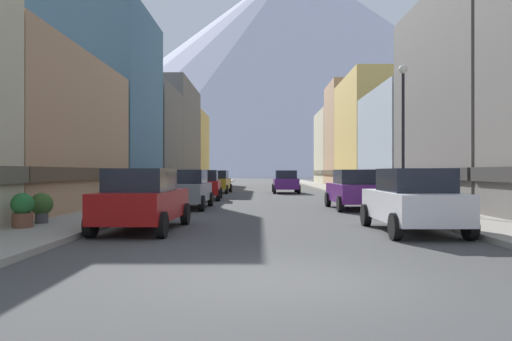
% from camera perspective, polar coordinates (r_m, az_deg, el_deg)
% --- Properties ---
extents(ground_plane, '(400.00, 400.00, 0.00)m').
position_cam_1_polar(ground_plane, '(8.03, 3.73, -12.34)').
color(ground_plane, '#414141').
extents(sidewalk_left, '(2.50, 100.00, 0.15)m').
position_cam_1_polar(sidewalk_left, '(43.25, -7.31, -2.26)').
color(sidewalk_left, gray).
rests_on(sidewalk_left, ground).
extents(sidewalk_right, '(2.50, 100.00, 0.15)m').
position_cam_1_polar(sidewalk_right, '(43.38, 9.30, -2.25)').
color(sidewalk_right, gray).
rests_on(sidewalk_right, ground).
extents(storefront_left_1, '(7.32, 11.93, 6.62)m').
position_cam_1_polar(storefront_left_1, '(23.61, -26.21, 3.52)').
color(storefront_left_1, tan).
rests_on(storefront_left_1, ground).
extents(storefront_left_2, '(9.77, 9.34, 11.86)m').
position_cam_1_polar(storefront_left_2, '(34.39, -19.77, 6.66)').
color(storefront_left_2, slate).
rests_on(storefront_left_2, ground).
extents(storefront_left_3, '(7.72, 9.11, 8.64)m').
position_cam_1_polar(storefront_left_3, '(43.30, -14.01, 3.16)').
color(storefront_left_3, '#66605B').
rests_on(storefront_left_3, ground).
extents(storefront_left_4, '(8.05, 13.59, 10.88)m').
position_cam_1_polar(storefront_left_4, '(54.50, -11.19, 3.65)').
color(storefront_left_4, '#66605B').
rests_on(storefront_left_4, ground).
extents(storefront_left_5, '(8.51, 10.46, 9.30)m').
position_cam_1_polar(storefront_left_5, '(66.62, -9.25, 2.30)').
color(storefront_left_5, '#D8B259').
rests_on(storefront_left_5, ground).
extents(storefront_right_2, '(8.74, 10.69, 7.44)m').
position_cam_1_polar(storefront_right_2, '(37.66, 19.29, 2.76)').
color(storefront_right_2, '#99A5B2').
rests_on(storefront_right_2, ground).
extents(storefront_right_3, '(6.36, 12.49, 10.50)m').
position_cam_1_polar(storefront_right_3, '(48.82, 13.43, 3.86)').
color(storefront_right_3, '#D8B259').
rests_on(storefront_right_3, ground).
extents(storefront_right_4, '(7.94, 8.41, 11.78)m').
position_cam_1_polar(storefront_right_4, '(59.32, 11.87, 3.77)').
color(storefront_right_4, tan).
rests_on(storefront_right_4, ground).
extents(storefront_right_5, '(7.61, 11.30, 9.79)m').
position_cam_1_polar(storefront_right_5, '(69.24, 10.06, 2.41)').
color(storefront_right_5, beige).
rests_on(storefront_right_5, ground).
extents(car_left_0, '(2.19, 4.46, 1.78)m').
position_cam_1_polar(car_left_0, '(14.81, -12.68, -3.20)').
color(car_left_0, '#9E1111').
rests_on(car_left_0, ground).
extents(car_left_1, '(2.12, 4.43, 1.78)m').
position_cam_1_polar(car_left_1, '(23.38, -7.83, -2.06)').
color(car_left_1, slate).
rests_on(car_left_1, ground).
extents(car_left_2, '(2.22, 4.47, 1.78)m').
position_cam_1_polar(car_left_2, '(30.52, -5.89, -1.61)').
color(car_left_2, '#9E1111').
rests_on(car_left_2, ground).
extents(car_left_3, '(2.18, 4.45, 1.78)m').
position_cam_1_polar(car_left_3, '(39.72, -4.43, -1.26)').
color(car_left_3, '#B28419').
rests_on(car_left_3, ground).
extents(car_right_0, '(2.10, 4.42, 1.78)m').
position_cam_1_polar(car_right_0, '(14.69, 17.27, -3.22)').
color(car_right_0, silver).
rests_on(car_right_0, ground).
extents(car_right_1, '(2.15, 4.44, 1.78)m').
position_cam_1_polar(car_right_1, '(23.06, 11.04, -2.09)').
color(car_right_1, '#591E72').
rests_on(car_right_1, ground).
extents(car_driving_0, '(2.06, 4.40, 1.78)m').
position_cam_1_polar(car_driving_0, '(39.64, 3.37, -1.26)').
color(car_driving_0, '#591E72').
rests_on(car_driving_0, ground).
extents(trash_bin_right, '(0.59, 0.59, 0.98)m').
position_cam_1_polar(trash_bin_right, '(20.24, 20.08, -3.09)').
color(trash_bin_right, '#4C5156').
rests_on(trash_bin_right, sidewalk_right).
extents(potted_plant_0, '(0.74, 0.74, 1.02)m').
position_cam_1_polar(potted_plant_0, '(23.20, 19.16, -2.53)').
color(potted_plant_0, brown).
rests_on(potted_plant_0, sidewalk_right).
extents(potted_plant_1, '(0.67, 0.67, 0.91)m').
position_cam_1_polar(potted_plant_1, '(16.47, -23.06, -3.68)').
color(potted_plant_1, '#4C4C51').
rests_on(potted_plant_1, sidewalk_left).
extents(potted_plant_2, '(0.62, 0.62, 0.96)m').
position_cam_1_polar(potted_plant_2, '(15.36, -24.89, -4.02)').
color(potted_plant_2, brown).
rests_on(potted_plant_2, sidewalk_left).
extents(pedestrian_0, '(0.36, 0.36, 1.55)m').
position_cam_1_polar(pedestrian_0, '(27.42, -11.81, -1.86)').
color(pedestrian_0, maroon).
rests_on(pedestrian_0, sidewalk_left).
extents(streetlamp_right, '(0.36, 0.36, 5.86)m').
position_cam_1_polar(streetlamp_right, '(21.32, 16.29, 6.06)').
color(streetlamp_right, black).
rests_on(streetlamp_right, sidewalk_right).
extents(mountain_backdrop, '(279.20, 279.20, 114.05)m').
position_cam_1_polar(mountain_backdrop, '(274.19, 4.60, 11.54)').
color(mountain_backdrop, silver).
rests_on(mountain_backdrop, ground).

